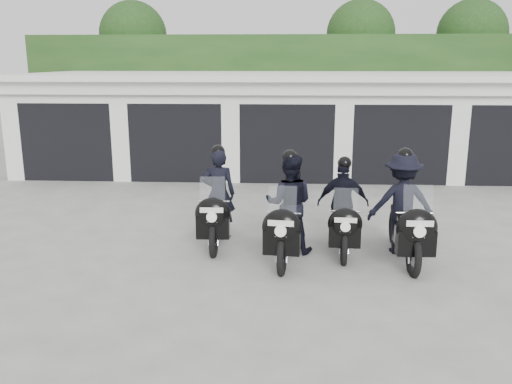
# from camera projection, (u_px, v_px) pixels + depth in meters

# --- Properties ---
(ground) EXTENTS (80.00, 80.00, 0.00)m
(ground) POSITION_uv_depth(u_px,v_px,m) (286.00, 249.00, 9.89)
(ground) COLOR #9F9F9A
(ground) RESTS_ON ground
(garage_block) EXTENTS (16.40, 6.80, 2.96)m
(garage_block) POSITION_uv_depth(u_px,v_px,m) (287.00, 122.00, 17.37)
(garage_block) COLOR white
(garage_block) RESTS_ON ground
(background_vegetation) EXTENTS (20.00, 3.90, 5.80)m
(background_vegetation) POSITION_uv_depth(u_px,v_px,m) (296.00, 75.00, 21.75)
(background_vegetation) COLOR #193D16
(background_vegetation) RESTS_ON ground
(police_bike_a) EXTENTS (0.67, 2.15, 1.87)m
(police_bike_a) POSITION_uv_depth(u_px,v_px,m) (217.00, 204.00, 10.11)
(police_bike_a) COLOR black
(police_bike_a) RESTS_ON ground
(police_bike_b) EXTENTS (0.93, 2.19, 1.91)m
(police_bike_b) POSITION_uv_depth(u_px,v_px,m) (288.00, 211.00, 9.40)
(police_bike_b) COLOR black
(police_bike_b) RESTS_ON ground
(police_bike_c) EXTENTS (0.97, 1.98, 1.72)m
(police_bike_c) POSITION_uv_depth(u_px,v_px,m) (343.00, 209.00, 9.78)
(police_bike_c) COLOR black
(police_bike_c) RESTS_ON ground
(police_bike_d) EXTENTS (1.17, 2.24, 1.95)m
(police_bike_d) POSITION_uv_depth(u_px,v_px,m) (404.00, 210.00, 9.38)
(police_bike_d) COLOR black
(police_bike_d) RESTS_ON ground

